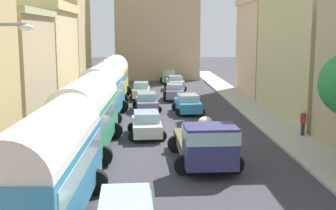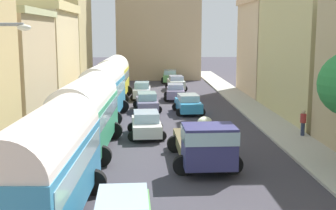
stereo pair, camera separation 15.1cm
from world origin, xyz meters
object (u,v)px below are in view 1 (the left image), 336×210
(car_1, at_px, (175,92))
(car_6, at_px, (147,102))
(car_2, at_px, (175,83))
(pedestrian_1, at_px, (303,122))
(car_7, at_px, (141,91))
(cargo_truck_0, at_px, (206,142))
(parked_bus_3, at_px, (113,76))
(car_0, at_px, (188,104))
(parked_bus_1, at_px, (86,112))
(parked_bus_2, at_px, (103,89))
(car_3, at_px, (169,76))
(car_5, at_px, (146,124))
(parked_bus_0, at_px, (49,161))

(car_1, distance_m, car_6, 6.32)
(car_2, bearing_deg, pedestrian_1, -74.18)
(car_1, xyz_separation_m, pedestrian_1, (6.84, -15.45, 0.20))
(car_6, height_order, car_7, car_7)
(cargo_truck_0, distance_m, pedestrian_1, 8.69)
(car_2, bearing_deg, parked_bus_3, -131.97)
(car_0, bearing_deg, car_1, 94.94)
(parked_bus_1, height_order, car_7, parked_bus_1)
(car_1, xyz_separation_m, car_7, (-3.15, 0.50, 0.05))
(parked_bus_2, xyz_separation_m, car_6, (3.16, 3.24, -1.49))
(parked_bus_2, height_order, car_3, parked_bus_2)
(parked_bus_3, height_order, car_6, parked_bus_3)
(car_0, relative_size, car_1, 1.04)
(car_5, bearing_deg, parked_bus_0, -104.44)
(parked_bus_0, xyz_separation_m, pedestrian_1, (12.65, 11.53, -1.17))
(car_7, bearing_deg, parked_bus_2, -105.64)
(parked_bus_3, height_order, car_2, parked_bus_3)
(parked_bus_3, bearing_deg, parked_bus_1, -90.00)
(parked_bus_0, xyz_separation_m, car_3, (5.93, 40.93, -1.32))
(car_1, bearing_deg, parked_bus_1, -107.90)
(parked_bus_1, distance_m, car_0, 12.77)
(car_0, bearing_deg, car_7, 116.54)
(car_3, bearing_deg, car_0, -88.68)
(car_2, distance_m, car_5, 21.92)
(car_0, xyz_separation_m, car_6, (-3.25, 1.29, -0.01))
(car_5, bearing_deg, car_7, 91.93)
(parked_bus_2, height_order, car_2, parked_bus_2)
(car_6, bearing_deg, car_3, 82.00)
(cargo_truck_0, xyz_separation_m, car_5, (-2.83, 6.35, -0.42))
(car_7, bearing_deg, car_0, -63.46)
(parked_bus_1, bearing_deg, car_6, 75.51)
(car_2, bearing_deg, car_5, -98.18)
(parked_bus_2, relative_size, car_2, 2.03)
(car_2, height_order, pedestrian_1, pedestrian_1)
(parked_bus_1, xyz_separation_m, car_7, (2.65, 18.48, -1.36))
(parked_bus_1, bearing_deg, parked_bus_3, 90.00)
(car_1, relative_size, car_2, 0.98)
(car_3, height_order, car_5, car_3)
(car_0, height_order, car_3, car_3)
(parked_bus_0, height_order, car_2, parked_bus_0)
(parked_bus_2, height_order, car_0, parked_bus_2)
(cargo_truck_0, bearing_deg, parked_bus_1, 152.97)
(parked_bus_0, distance_m, car_7, 27.64)
(parked_bus_1, height_order, parked_bus_2, parked_bus_2)
(parked_bus_0, bearing_deg, parked_bus_1, 90.00)
(parked_bus_2, height_order, car_5, parked_bus_2)
(parked_bus_2, relative_size, parked_bus_3, 0.90)
(car_2, bearing_deg, parked_bus_1, -104.12)
(car_1, bearing_deg, car_3, 89.50)
(car_0, height_order, pedestrian_1, pedestrian_1)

